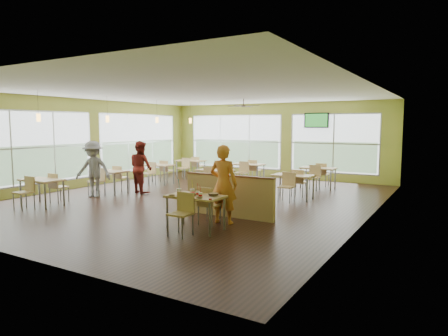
{
  "coord_description": "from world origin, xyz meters",
  "views": [
    {
      "loc": [
        6.77,
        -9.92,
        2.22
      ],
      "look_at": [
        1.41,
        -0.79,
        1.1
      ],
      "focal_mm": 32.0,
      "sensor_mm": 36.0,
      "label": 1
    }
  ],
  "objects": [
    {
      "name": "ketchup_cup",
      "position": [
        2.54,
        -3.27,
        0.76
      ],
      "size": [
        0.06,
        0.06,
        0.03
      ],
      "primitive_type": "cylinder",
      "color": "#A91E09",
      "rests_on": "main_table"
    },
    {
      "name": "wrapper_mid",
      "position": [
        1.96,
        -2.96,
        0.78
      ],
      "size": [
        0.22,
        0.2,
        0.05
      ],
      "primitive_type": "ellipsoid",
      "rotation": [
        0.0,
        0.0,
        0.12
      ],
      "color": "olive",
      "rests_on": "main_table"
    },
    {
      "name": "ceiling_fan",
      "position": [
        -0.0,
        3.0,
        2.95
      ],
      "size": [
        1.25,
        1.25,
        0.29
      ],
      "color": "#2D2119",
      "rests_on": "ceiling"
    },
    {
      "name": "wrapper_right",
      "position": [
        2.25,
        -3.22,
        0.77
      ],
      "size": [
        0.17,
        0.16,
        0.04
      ],
      "primitive_type": "ellipsoid",
      "rotation": [
        0.0,
        0.0,
        0.21
      ],
      "color": "olive",
      "rests_on": "main_table"
    },
    {
      "name": "room",
      "position": [
        0.0,
        0.0,
        1.6
      ],
      "size": [
        12.0,
        12.04,
        3.2
      ],
      "color": "black",
      "rests_on": "ground"
    },
    {
      "name": "patron_maroon",
      "position": [
        -2.28,
        0.04,
        0.87
      ],
      "size": [
        1.0,
        0.88,
        1.73
      ],
      "primitive_type": "imported",
      "rotation": [
        0.0,
        0.0,
        2.84
      ],
      "color": "maroon",
      "rests_on": "floor"
    },
    {
      "name": "tv_backwall",
      "position": [
        1.8,
        5.9,
        2.45
      ],
      "size": [
        1.0,
        0.07,
        0.6
      ],
      "color": "black",
      "rests_on": "wall_back"
    },
    {
      "name": "cup_blue",
      "position": [
        1.68,
        -3.16,
        0.83
      ],
      "size": [
        0.1,
        0.1,
        0.38
      ],
      "color": "white",
      "rests_on": "main_table"
    },
    {
      "name": "cup_red_near",
      "position": [
        2.11,
        -3.07,
        0.81
      ],
      "size": [
        0.08,
        0.08,
        0.3
      ],
      "color": "white",
      "rests_on": "main_table"
    },
    {
      "name": "dining_tables",
      "position": [
        -1.05,
        1.71,
        0.63
      ],
      "size": [
        6.92,
        8.72,
        0.87
      ],
      "color": "tan",
      "rests_on": "floor"
    },
    {
      "name": "cup_red_far",
      "position": [
        2.26,
        -3.21,
        0.81
      ],
      "size": [
        0.08,
        0.08,
        0.3
      ],
      "color": "white",
      "rests_on": "main_table"
    },
    {
      "name": "window_bays",
      "position": [
        -2.65,
        3.08,
        1.48
      ],
      "size": [
        9.24,
        10.24,
        2.38
      ],
      "color": "white",
      "rests_on": "room"
    },
    {
      "name": "pendant_lights",
      "position": [
        -3.2,
        0.68,
        2.45
      ],
      "size": [
        0.11,
        7.31,
        0.86
      ],
      "color": "#2D2119",
      "rests_on": "ceiling"
    },
    {
      "name": "man_plaid",
      "position": [
        2.21,
        -2.18,
        0.9
      ],
      "size": [
        0.71,
        0.51,
        1.81
      ],
      "primitive_type": "imported",
      "rotation": [
        0.0,
        0.0,
        3.26
      ],
      "color": "orange",
      "rests_on": "floor"
    },
    {
      "name": "half_wall_divider",
      "position": [
        2.0,
        -1.55,
        0.52
      ],
      "size": [
        2.4,
        0.14,
        1.04
      ],
      "color": "tan",
      "rests_on": "floor"
    },
    {
      "name": "food_basket",
      "position": [
        2.35,
        -2.85,
        0.78
      ],
      "size": [
        0.23,
        0.23,
        0.05
      ],
      "color": "black",
      "rests_on": "main_table"
    },
    {
      "name": "patron_grey",
      "position": [
        -3.02,
        -1.32,
        0.88
      ],
      "size": [
        1.29,
        1.01,
        1.76
      ],
      "primitive_type": "imported",
      "rotation": [
        0.0,
        0.0,
        0.35
      ],
      "color": "slate",
      "rests_on": "floor"
    },
    {
      "name": "wrapper_left",
      "position": [
        1.6,
        -3.3,
        0.77
      ],
      "size": [
        0.17,
        0.15,
        0.04
      ],
      "primitive_type": "ellipsoid",
      "rotation": [
        0.0,
        0.0,
        0.13
      ],
      "color": "olive",
      "rests_on": "main_table"
    },
    {
      "name": "main_table",
      "position": [
        2.0,
        -3.0,
        0.63
      ],
      "size": [
        1.22,
        1.52,
        0.87
      ],
      "color": "tan",
      "rests_on": "floor"
    },
    {
      "name": "cup_yellow",
      "position": [
        1.95,
        -3.05,
        0.83
      ],
      "size": [
        0.1,
        0.1,
        0.37
      ],
      "color": "white",
      "rests_on": "main_table"
    }
  ]
}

